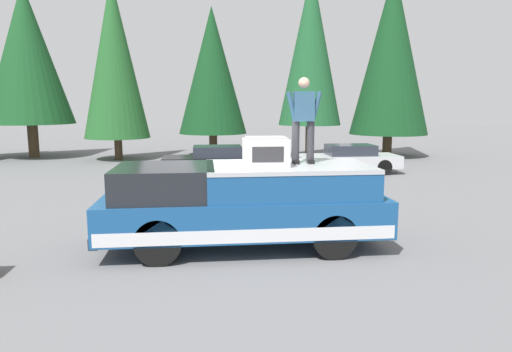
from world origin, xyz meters
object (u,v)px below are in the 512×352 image
object	(u,v)px
compressor_unit	(266,152)
person_on_truck_bed	(303,118)
parked_car_silver	(348,159)
pickup_truck	(244,204)
parked_car_black	(216,160)

from	to	relation	value
compressor_unit	person_on_truck_bed	world-z (taller)	person_on_truck_bed
person_on_truck_bed	parked_car_silver	distance (m)	10.24
pickup_truck	parked_car_silver	size ratio (longest dim) A/B	1.35
person_on_truck_bed	parked_car_silver	bearing A→B (deg)	-22.76
compressor_unit	person_on_truck_bed	size ratio (longest dim) A/B	0.50
pickup_truck	compressor_unit	xyz separation A→B (m)	(-0.20, -0.40, 1.05)
compressor_unit	parked_car_silver	xyz separation A→B (m)	(9.60, -4.68, -1.35)
parked_car_black	person_on_truck_bed	bearing A→B (deg)	-170.61
person_on_truck_bed	parked_car_black	distance (m)	9.65
compressor_unit	pickup_truck	bearing A→B (deg)	63.53
compressor_unit	parked_car_silver	size ratio (longest dim) A/B	0.20
person_on_truck_bed	compressor_unit	bearing A→B (deg)	112.86
compressor_unit	parked_car_black	distance (m)	9.78
pickup_truck	person_on_truck_bed	xyz separation A→B (m)	(0.13, -1.20, 1.68)
compressor_unit	parked_car_black	world-z (taller)	compressor_unit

